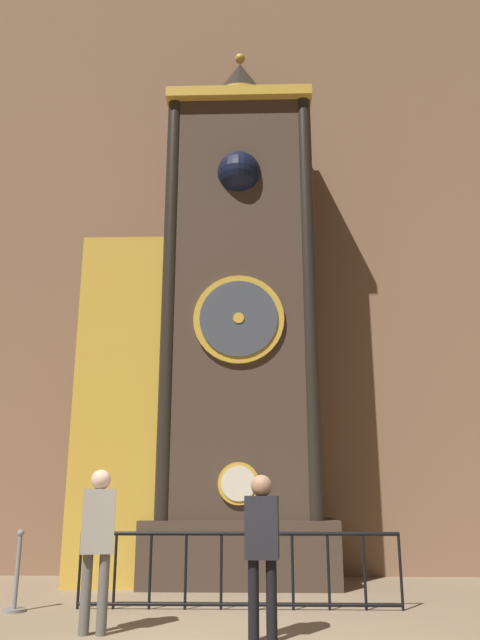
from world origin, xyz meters
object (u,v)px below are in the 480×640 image
object	(u,v)px
stanchion_post	(16,585)
clock_tower	(215,334)
visitor_far	(262,538)
visitor_near	(98,533)

from	to	relation	value
stanchion_post	clock_tower	bearing A→B (deg)	46.53
clock_tower	stanchion_post	bearing A→B (deg)	-133.47
visitor_far	visitor_near	bearing A→B (deg)	177.65
clock_tower	visitor_far	distance (m)	5.09
clock_tower	visitor_near	size ratio (longest dim) A/B	6.02
clock_tower	visitor_near	bearing A→B (deg)	-104.69
clock_tower	visitor_near	distance (m)	4.93
visitor_near	visitor_far	distance (m)	1.77
clock_tower	visitor_far	bearing A→B (deg)	-78.67
clock_tower	visitor_far	world-z (taller)	clock_tower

